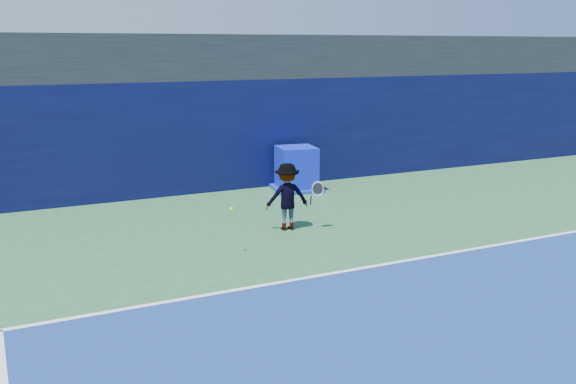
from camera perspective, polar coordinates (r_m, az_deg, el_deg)
name	(u,v)px	position (r m, az deg, el deg)	size (l,w,h in m)	color
ground	(421,349)	(8.88, 11.70, -13.52)	(80.00, 80.00, 0.00)	#2A5E36
baseline	(314,276)	(11.19, 2.34, -7.51)	(24.00, 0.10, 0.01)	white
stadium_band	(172,57)	(18.43, -10.29, 11.74)	(36.00, 3.00, 1.20)	black
back_wall_assembly	(185,137)	(17.63, -9.16, 4.89)	(36.00, 1.03, 3.00)	#0A0C37
equipment_cart	(296,170)	(17.68, 0.76, 1.94)	(1.43, 1.43, 1.20)	#0D1AC3
tennis_player	(287,197)	(13.82, -0.08, -0.41)	(1.24, 0.73, 1.46)	white
tennis_ball	(231,209)	(12.11, -5.05, -1.51)	(0.08, 0.08, 0.08)	#C9EF1A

